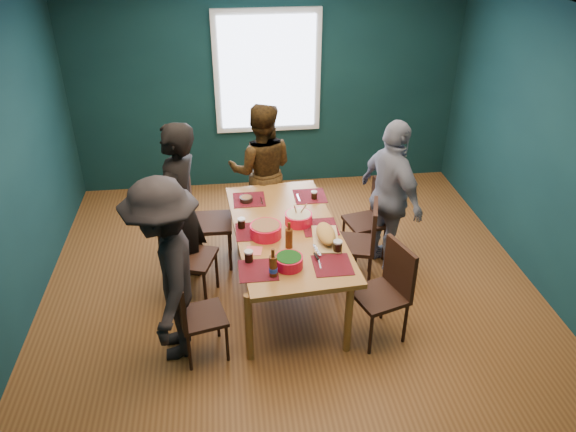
# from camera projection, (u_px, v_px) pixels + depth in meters

# --- Properties ---
(room) EXTENTS (5.01, 5.01, 2.71)m
(room) POSITION_uv_depth(u_px,v_px,m) (289.00, 157.00, 5.26)
(room) COLOR brown
(room) RESTS_ON ground
(dining_table) EXTENTS (1.12, 2.01, 0.74)m
(dining_table) POSITION_uv_depth(u_px,v_px,m) (287.00, 236.00, 5.38)
(dining_table) COLOR #A36431
(dining_table) RESTS_ON floor
(chair_left_far) EXTENTS (0.46, 0.46, 1.01)m
(chair_left_far) POSITION_uv_depth(u_px,v_px,m) (200.00, 215.00, 5.88)
(chair_left_far) COLOR black
(chair_left_far) RESTS_ON floor
(chair_left_mid) EXTENTS (0.54, 0.54, 0.95)m
(chair_left_mid) POSITION_uv_depth(u_px,v_px,m) (181.00, 249.00, 5.39)
(chair_left_mid) COLOR black
(chair_left_mid) RESTS_ON floor
(chair_left_near) EXTENTS (0.46, 0.46, 0.84)m
(chair_left_near) POSITION_uv_depth(u_px,v_px,m) (192.00, 311.00, 4.70)
(chair_left_near) COLOR black
(chair_left_near) RESTS_ON floor
(chair_right_far) EXTENTS (0.47, 0.47, 0.86)m
(chair_right_far) POSITION_uv_depth(u_px,v_px,m) (372.00, 214.00, 6.07)
(chair_right_far) COLOR black
(chair_right_far) RESTS_ON floor
(chair_right_mid) EXTENTS (0.50, 0.50, 0.91)m
(chair_right_mid) POSITION_uv_depth(u_px,v_px,m) (363.00, 238.00, 5.61)
(chair_right_mid) COLOR black
(chair_right_mid) RESTS_ON floor
(chair_right_near) EXTENTS (0.53, 0.53, 0.93)m
(chair_right_near) POSITION_uv_depth(u_px,v_px,m) (388.00, 285.00, 4.92)
(chair_right_near) COLOR black
(chair_right_near) RESTS_ON floor
(person_far_left) EXTENTS (0.63, 0.75, 1.76)m
(person_far_left) POSITION_uv_depth(u_px,v_px,m) (179.00, 209.00, 5.40)
(person_far_left) COLOR black
(person_far_left) RESTS_ON floor
(person_back) EXTENTS (0.83, 0.68, 1.58)m
(person_back) POSITION_uv_depth(u_px,v_px,m) (262.00, 171.00, 6.35)
(person_back) COLOR black
(person_back) RESTS_ON floor
(person_right) EXTENTS (0.69, 1.04, 1.64)m
(person_right) POSITION_uv_depth(u_px,v_px,m) (391.00, 197.00, 5.74)
(person_right) COLOR silver
(person_right) RESTS_ON floor
(person_near_left) EXTENTS (0.66, 1.10, 1.67)m
(person_near_left) POSITION_uv_depth(u_px,v_px,m) (167.00, 272.00, 4.59)
(person_near_left) COLOR black
(person_near_left) RESTS_ON floor
(bowl_salad) EXTENTS (0.30, 0.30, 0.12)m
(bowl_salad) POSITION_uv_depth(u_px,v_px,m) (266.00, 230.00, 5.21)
(bowl_salad) COLOR red
(bowl_salad) RESTS_ON dining_table
(bowl_dumpling) EXTENTS (0.27, 0.27, 0.25)m
(bowl_dumpling) POSITION_uv_depth(u_px,v_px,m) (299.00, 218.00, 5.41)
(bowl_dumpling) COLOR red
(bowl_dumpling) RESTS_ON dining_table
(bowl_herbs) EXTENTS (0.25, 0.25, 0.11)m
(bowl_herbs) POSITION_uv_depth(u_px,v_px,m) (289.00, 261.00, 4.79)
(bowl_herbs) COLOR red
(bowl_herbs) RESTS_ON dining_table
(cutting_board) EXTENTS (0.29, 0.59, 0.13)m
(cutting_board) POSITION_uv_depth(u_px,v_px,m) (326.00, 235.00, 5.15)
(cutting_board) COLOR tan
(cutting_board) RESTS_ON dining_table
(small_bowl) EXTENTS (0.13, 0.13, 0.06)m
(small_bowl) POSITION_uv_depth(u_px,v_px,m) (246.00, 199.00, 5.81)
(small_bowl) COLOR black
(small_bowl) RESTS_ON dining_table
(beer_bottle_a) EXTENTS (0.07, 0.07, 0.27)m
(beer_bottle_a) POSITION_uv_depth(u_px,v_px,m) (273.00, 266.00, 4.66)
(beer_bottle_a) COLOR #4E260D
(beer_bottle_a) RESTS_ON dining_table
(beer_bottle_b) EXTENTS (0.07, 0.07, 0.26)m
(beer_bottle_b) POSITION_uv_depth(u_px,v_px,m) (289.00, 238.00, 5.03)
(beer_bottle_b) COLOR #4E260D
(beer_bottle_b) RESTS_ON dining_table
(cola_glass_a) EXTENTS (0.08, 0.08, 0.11)m
(cola_glass_a) POSITION_uv_depth(u_px,v_px,m) (249.00, 256.00, 4.85)
(cola_glass_a) COLOR black
(cola_glass_a) RESTS_ON dining_table
(cola_glass_b) EXTENTS (0.08, 0.08, 0.12)m
(cola_glass_b) POSITION_uv_depth(u_px,v_px,m) (338.00, 246.00, 4.98)
(cola_glass_b) COLOR black
(cola_glass_b) RESTS_ON dining_table
(cola_glass_c) EXTENTS (0.06, 0.06, 0.09)m
(cola_glass_c) POSITION_uv_depth(u_px,v_px,m) (314.00, 195.00, 5.85)
(cola_glass_c) COLOR black
(cola_glass_c) RESTS_ON dining_table
(cola_glass_d) EXTENTS (0.08, 0.08, 0.10)m
(cola_glass_d) POSITION_uv_depth(u_px,v_px,m) (241.00, 223.00, 5.34)
(cola_glass_d) COLOR black
(cola_glass_d) RESTS_ON dining_table
(napkin_a) EXTENTS (0.17, 0.17, 0.00)m
(napkin_a) POSITION_uv_depth(u_px,v_px,m) (324.00, 224.00, 5.43)
(napkin_a) COLOR #EC6366
(napkin_a) RESTS_ON dining_table
(napkin_b) EXTENTS (0.17, 0.17, 0.00)m
(napkin_b) POSITION_uv_depth(u_px,v_px,m) (254.00, 251.00, 5.03)
(napkin_b) COLOR #EC6366
(napkin_b) RESTS_ON dining_table
(napkin_c) EXTENTS (0.21, 0.21, 0.00)m
(napkin_c) POSITION_uv_depth(u_px,v_px,m) (335.00, 266.00, 4.82)
(napkin_c) COLOR #EC6366
(napkin_c) RESTS_ON dining_table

